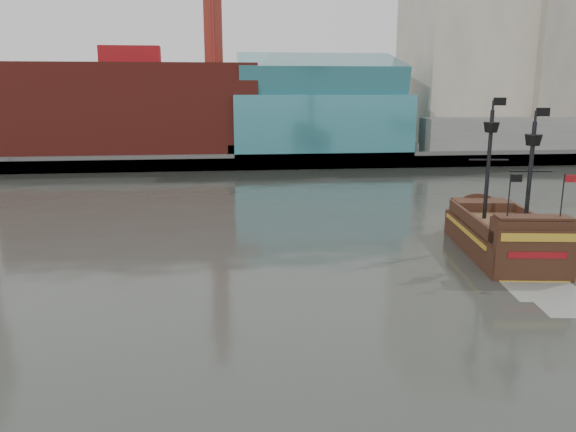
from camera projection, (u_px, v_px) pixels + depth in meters
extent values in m
plane|color=#252723|center=(350.00, 325.00, 31.25)|extent=(400.00, 400.00, 0.00)
cube|color=slate|center=(255.00, 146.00, 120.18)|extent=(220.00, 60.00, 2.00)
cube|color=#4C4C49|center=(265.00, 162.00, 91.53)|extent=(220.00, 1.00, 2.60)
cube|color=maroon|center=(133.00, 109.00, 96.46)|extent=(42.00, 18.00, 15.00)
cube|color=teal|center=(318.00, 123.00, 98.66)|extent=(30.00, 16.00, 10.00)
cube|color=beige|center=(465.00, 25.00, 107.73)|extent=(20.00, 22.00, 46.00)
cube|color=#9F9585|center=(563.00, 46.00, 106.75)|extent=(18.00, 18.00, 38.00)
cube|color=beige|center=(477.00, 20.00, 124.66)|extent=(24.00, 20.00, 52.00)
cube|color=slate|center=(533.00, 135.00, 99.47)|extent=(40.00, 6.00, 6.00)
cube|color=teal|center=(319.00, 77.00, 96.89)|extent=(28.00, 14.94, 8.78)
cube|color=black|center=(500.00, 245.00, 44.99)|extent=(7.49, 14.15, 2.92)
cube|color=#4D321C|center=(502.00, 225.00, 44.63)|extent=(6.74, 12.74, 0.34)
cube|color=black|center=(481.00, 206.00, 49.80)|extent=(5.11, 3.35, 1.12)
cube|color=black|center=(532.00, 233.00, 38.74)|extent=(5.54, 2.54, 2.02)
cube|color=black|center=(535.00, 262.00, 38.13)|extent=(5.49, 1.07, 4.50)
cube|color=#AF8521|center=(539.00, 238.00, 37.58)|extent=(5.02, 0.81, 0.56)
cube|color=maroon|center=(537.00, 255.00, 37.85)|extent=(3.91, 0.65, 0.45)
cylinder|color=black|center=(488.00, 165.00, 45.29)|extent=(0.36, 0.36, 8.77)
cylinder|color=black|center=(530.00, 176.00, 41.70)|extent=(0.36, 0.36, 8.09)
cone|color=black|center=(491.00, 127.00, 44.62)|extent=(1.40, 1.40, 0.79)
cone|color=black|center=(533.00, 140.00, 41.10)|extent=(1.40, 1.40, 0.79)
cube|color=black|center=(500.00, 101.00, 44.16)|extent=(1.01, 0.18, 0.62)
cube|color=black|center=(543.00, 112.00, 40.64)|extent=(1.01, 0.18, 0.62)
cube|color=#979D97|center=(545.00, 291.00, 36.59)|extent=(5.31, 4.69, 0.02)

